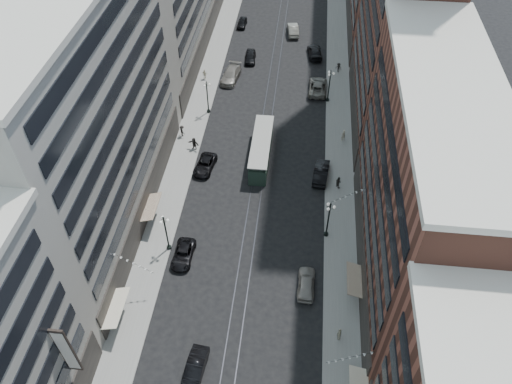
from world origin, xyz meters
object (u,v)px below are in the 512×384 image
at_px(car_9, 242,23).
at_px(pedestrian_extra_0, 182,131).
at_px(car_12, 315,52).
at_px(pedestrian_7, 338,182).
at_px(car_4, 306,283).
at_px(lamppost_se_mid, 329,85).
at_px(car_7, 205,165).
at_px(car_10, 321,172).
at_px(pedestrian_9, 339,68).
at_px(car_11, 318,86).
at_px(car_5, 195,369).
at_px(car_8, 231,75).
at_px(pedestrian_6, 205,74).
at_px(pedestrian_5, 194,143).
at_px(car_14, 293,30).
at_px(lamppost_se_far, 328,219).
at_px(pedestrian_8, 343,135).
at_px(lamppost_sw_far, 166,232).
at_px(lamppost_sw_mid, 207,96).
at_px(car_13, 250,57).
at_px(streetcar, 261,150).
at_px(pedestrian_4, 339,334).
at_px(pedestrian_2, 150,214).
at_px(car_2, 183,254).

relative_size(car_9, pedestrian_extra_0, 2.32).
bearing_deg(car_12, pedestrian_7, 89.38).
relative_size(car_4, car_12, 0.82).
bearing_deg(lamppost_se_mid, car_7, -133.11).
relative_size(car_10, pedestrian_9, 3.20).
distance_m(car_9, car_11, 25.72).
relative_size(car_5, car_8, 0.78).
relative_size(lamppost_se_mid, pedestrian_6, 3.28).
bearing_deg(car_7, pedestrian_5, 127.73).
bearing_deg(pedestrian_extra_0, pedestrian_7, -148.24).
height_order(car_4, car_14, car_14).
bearing_deg(pedestrian_5, car_9, 106.76).
height_order(lamppost_se_far, pedestrian_8, lamppost_se_far).
bearing_deg(car_10, car_9, -63.08).
height_order(lamppost_sw_far, lamppost_sw_mid, same).
height_order(car_8, car_12, car_8).
height_order(car_9, car_13, car_13).
xyz_separation_m(streetcar, car_14, (2.49, 36.26, -0.59)).
relative_size(pedestrian_4, pedestrian_6, 1.03).
height_order(car_13, pedestrian_8, pedestrian_8).
height_order(pedestrian_2, car_14, car_14).
bearing_deg(pedestrian_4, pedestrian_5, 50.91).
bearing_deg(lamppost_se_far, car_12, 93.29).
xyz_separation_m(lamppost_sw_far, pedestrian_5, (-0.50, 18.11, -2.01)).
bearing_deg(lamppost_sw_mid, car_10, -35.85).
height_order(car_4, pedestrian_4, pedestrian_4).
relative_size(pedestrian_2, car_10, 0.29).
xyz_separation_m(lamppost_se_far, lamppost_se_mid, (0.00, 28.00, 0.00)).
distance_m(pedestrian_2, pedestrian_4, 26.93).
height_order(lamppost_sw_mid, pedestrian_extra_0, lamppost_sw_mid).
distance_m(car_2, car_9, 56.71).
distance_m(lamppost_se_far, pedestrian_4, 13.79).
height_order(lamppost_se_far, car_11, lamppost_se_far).
relative_size(car_8, pedestrian_6, 3.68).
height_order(car_10, pedestrian_extra_0, pedestrian_extra_0).
height_order(streetcar, car_11, streetcar).
relative_size(car_5, car_12, 0.84).
bearing_deg(streetcar, pedestrian_9, 64.96).
relative_size(lamppost_se_far, car_9, 1.34).
bearing_deg(pedestrian_7, car_11, -29.55).
relative_size(car_9, pedestrian_6, 2.45).
bearing_deg(lamppost_sw_far, car_12, 70.73).
distance_m(lamppost_sw_far, car_14, 54.81).
relative_size(car_10, pedestrian_8, 2.84).
distance_m(lamppost_sw_mid, car_12, 24.77).
distance_m(pedestrian_2, car_7, 11.09).
distance_m(pedestrian_5, pedestrian_6, 18.12).
height_order(car_10, pedestrian_5, pedestrian_5).
bearing_deg(car_4, car_8, -69.49).
xyz_separation_m(car_12, pedestrian_8, (4.66, -23.54, 0.27)).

